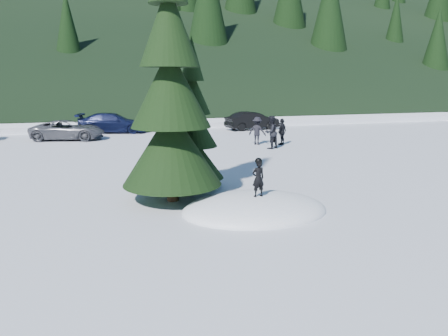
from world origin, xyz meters
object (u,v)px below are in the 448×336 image
object	(u,v)px
child_skier	(258,178)
adult_2	(257,131)
car_2	(68,130)
car_3	(113,123)
spruce_tall	(170,99)
adult_0	(271,132)
adult_1	(282,132)
car_5	(252,121)
car_4	(173,121)
spruce_short	(193,131)

from	to	relation	value
child_skier	adult_2	xyz separation A→B (m)	(4.75, 12.76, -0.20)
child_skier	adult_2	distance (m)	13.62
adult_2	car_2	world-z (taller)	adult_2
car_2	child_skier	bearing A→B (deg)	-147.05
car_3	adult_2	bearing A→B (deg)	-123.82
car_3	spruce_tall	bearing A→B (deg)	-164.42
adult_0	adult_2	xyz separation A→B (m)	(-0.19, 1.70, -0.10)
spruce_tall	child_skier	bearing A→B (deg)	-40.95
car_2	adult_1	bearing A→B (deg)	-101.57
spruce_tall	adult_0	size ratio (longest dim) A/B	4.60
adult_1	car_5	world-z (taller)	adult_1
adult_0	car_4	bearing A→B (deg)	-96.03
car_4	car_5	distance (m)	6.14
spruce_short	car_2	distance (m)	15.70
spruce_short	spruce_tall	bearing A→B (deg)	-125.54
spruce_short	car_5	world-z (taller)	spruce_short
adult_1	car_4	bearing A→B (deg)	-99.74
spruce_short	car_5	xyz separation A→B (m)	(8.36, 16.83, -1.41)
car_2	car_4	world-z (taller)	car_4
car_3	car_5	distance (m)	10.57
adult_1	car_2	size ratio (longest dim) A/B	0.34
adult_1	car_5	distance (m)	8.00
car_3	adult_1	bearing A→B (deg)	-121.05
adult_1	child_skier	bearing A→B (deg)	23.39
adult_1	car_3	xyz separation A→B (m)	(-9.54, 8.95, -0.07)
car_2	adult_0	bearing A→B (deg)	-108.37
car_4	car_5	bearing A→B (deg)	-81.70
adult_0	car_5	xyz separation A→B (m)	(2.18, 9.12, -0.24)
car_3	car_5	world-z (taller)	car_3
adult_2	car_3	bearing A→B (deg)	-6.77
spruce_tall	car_3	bearing A→B (deg)	93.45
adult_1	adult_2	bearing A→B (deg)	-60.69
adult_0	car_5	distance (m)	9.38
adult_1	car_3	distance (m)	13.08
car_2	car_5	distance (m)	13.62
child_skier	adult_1	size ratio (longest dim) A/B	0.70
spruce_tall	adult_1	xyz separation A→B (m)	(8.38, 10.29, -2.53)
car_2	car_3	bearing A→B (deg)	-30.09
car_4	car_3	bearing A→B (deg)	103.71
car_4	spruce_short	bearing A→B (deg)	-171.27
spruce_short	car_4	distance (m)	17.86
car_2	car_3	distance (m)	4.25
spruce_short	car_3	distance (m)	18.03
car_5	spruce_tall	bearing A→B (deg)	143.29
child_skier	car_4	xyz separation A→B (m)	(1.03, 21.00, -0.28)
child_skier	adult_0	size ratio (longest dim) A/B	0.59
adult_2	car_4	world-z (taller)	adult_2
adult_1	car_2	distance (m)	13.80
spruce_short	car_5	distance (m)	18.85
adult_2	child_skier	bearing A→B (deg)	108.77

